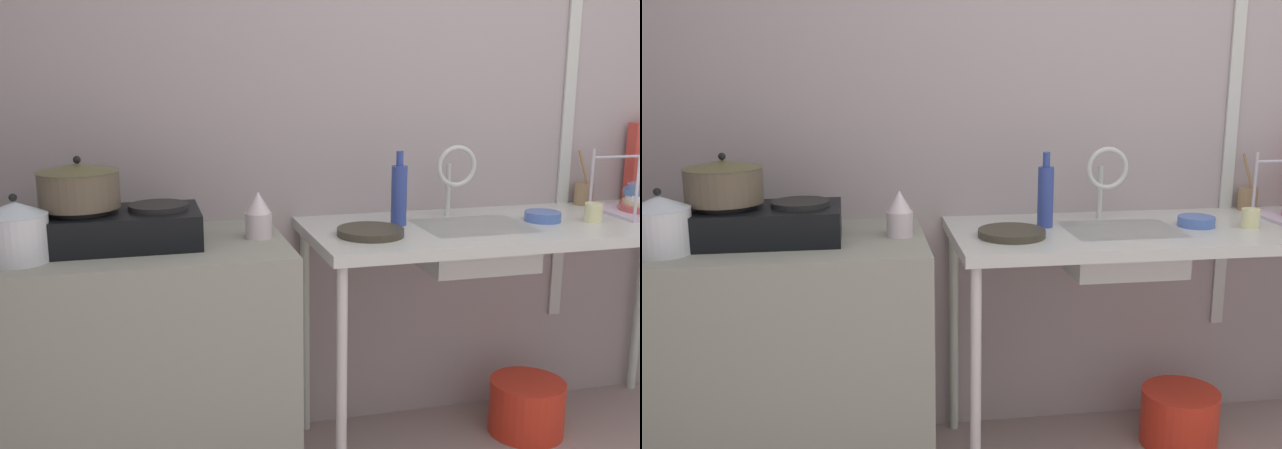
# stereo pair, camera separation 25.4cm
# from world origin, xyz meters

# --- Properties ---
(wall_back) EXTENTS (4.65, 0.10, 2.54)m
(wall_back) POSITION_xyz_m (0.00, 1.73, 1.27)
(wall_back) COLOR #9C9092
(wall_back) RESTS_ON ground
(wall_metal_strip) EXTENTS (0.05, 0.01, 2.03)m
(wall_metal_strip) POSITION_xyz_m (0.43, 1.67, 1.40)
(wall_metal_strip) COLOR #B9BEB8
(counter_concrete) EXTENTS (1.03, 0.60, 0.87)m
(counter_concrete) POSITION_xyz_m (-1.35, 1.38, 0.44)
(counter_concrete) COLOR gray
(counter_concrete) RESTS_ON ground
(counter_sink) EXTENTS (1.61, 0.60, 0.87)m
(counter_sink) POSITION_xyz_m (0.07, 1.38, 0.81)
(counter_sink) COLOR #B9BEB8
(counter_sink) RESTS_ON ground
(stove) EXTENTS (0.50, 0.30, 0.13)m
(stove) POSITION_xyz_m (-1.37, 1.38, 0.94)
(stove) COLOR black
(stove) RESTS_ON counter_concrete
(pot_on_left_burner) EXTENTS (0.26, 0.26, 0.17)m
(pot_on_left_burner) POSITION_xyz_m (-1.49, 1.38, 1.08)
(pot_on_left_burner) COLOR brown
(pot_on_left_burner) RESTS_ON stove
(pot_beside_stove) EXTENTS (0.19, 0.19, 0.21)m
(pot_beside_stove) POSITION_xyz_m (-1.67, 1.26, 0.97)
(pot_beside_stove) COLOR silver
(pot_beside_stove) RESTS_ON counter_concrete
(percolator) EXTENTS (0.09, 0.09, 0.16)m
(percolator) POSITION_xyz_m (-0.92, 1.38, 0.95)
(percolator) COLOR beige
(percolator) RESTS_ON counter_concrete
(sink_basin) EXTENTS (0.40, 0.31, 0.15)m
(sink_basin) POSITION_xyz_m (-0.13, 1.37, 0.80)
(sink_basin) COLOR #B9BEB8
(sink_basin) RESTS_ON counter_sink
(faucet) EXTENTS (0.16, 0.09, 0.28)m
(faucet) POSITION_xyz_m (-0.15, 1.50, 1.06)
(faucet) COLOR #B9BEB8
(faucet) RESTS_ON counter_sink
(frying_pan) EXTENTS (0.23, 0.23, 0.03)m
(frying_pan) POSITION_xyz_m (-0.54, 1.32, 0.89)
(frying_pan) COLOR #383328
(frying_pan) RESTS_ON counter_sink
(cup_by_rack) EXTENTS (0.07, 0.07, 0.07)m
(cup_by_rack) POSITION_xyz_m (0.34, 1.32, 0.91)
(cup_by_rack) COLOR beige
(cup_by_rack) RESTS_ON counter_sink
(small_bowl_on_drainboard) EXTENTS (0.13, 0.13, 0.04)m
(small_bowl_on_drainboard) POSITION_xyz_m (0.16, 1.38, 0.89)
(small_bowl_on_drainboard) COLOR #4766B6
(small_bowl_on_drainboard) RESTS_ON counter_sink
(bottle_by_sink) EXTENTS (0.06, 0.06, 0.27)m
(bottle_by_sink) POSITION_xyz_m (-0.39, 1.45, 0.99)
(bottle_by_sink) COLOR #2E418D
(bottle_by_sink) RESTS_ON counter_sink
(utensil_jar) EXTENTS (0.08, 0.08, 0.23)m
(utensil_jar) POSITION_xyz_m (0.49, 1.62, 0.92)
(utensil_jar) COLOR #8D714D
(utensil_jar) RESTS_ON counter_sink
(bucket_on_floor) EXTENTS (0.30, 0.30, 0.22)m
(bucket_on_floor) POSITION_xyz_m (0.15, 1.39, 0.11)
(bucket_on_floor) COLOR red
(bucket_on_floor) RESTS_ON ground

